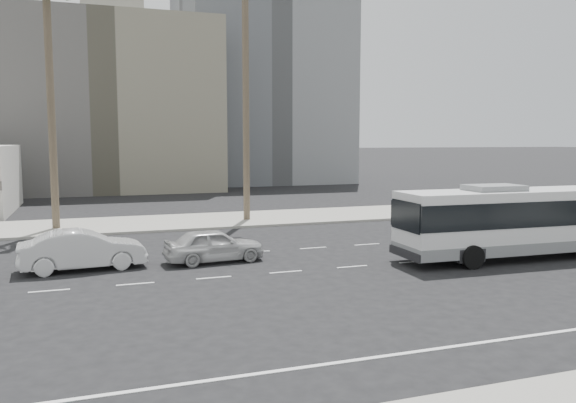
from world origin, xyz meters
name	(u,v)px	position (x,y,z in m)	size (l,w,h in m)	color
ground	(413,262)	(0.00, 0.00, 0.00)	(700.00, 700.00, 0.00)	black
sidewalk_north	(295,217)	(0.00, 15.50, 0.07)	(120.00, 7.00, 0.15)	gray
midrise_beige_west	(102,107)	(-12.00, 45.00, 9.00)	(24.00, 18.00, 18.00)	#5E5B55
midrise_gray_center	(258,82)	(8.00, 52.00, 13.00)	(20.00, 20.00, 26.00)	slate
civic_tower	(113,65)	(-2.00, 250.00, 38.83)	(42.00, 42.00, 129.00)	#BCB59F
highrise_right	(226,73)	(45.00, 230.00, 35.00)	(26.00, 26.00, 70.00)	slate
highrise_far	(261,91)	(70.00, 260.00, 30.00)	(22.00, 22.00, 60.00)	slate
city_bus	(521,219)	(5.10, -0.82, 1.79)	(11.94, 3.02, 3.41)	silver
car_a	(214,245)	(-8.35, 3.00, 0.75)	(4.40, 1.77, 1.50)	#B7B7B7
car_b	(83,250)	(-13.85, 3.27, 0.84)	(5.07, 1.77, 1.67)	silver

